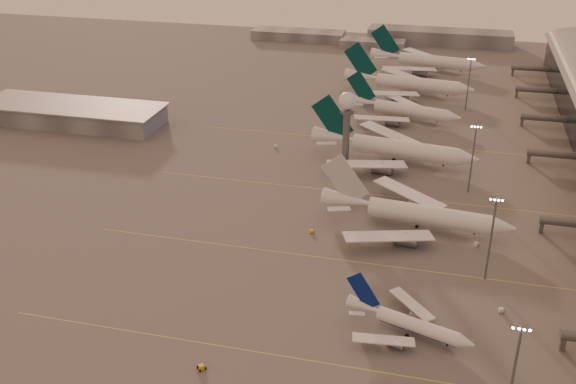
# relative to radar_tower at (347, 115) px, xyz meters

# --- Properties ---
(ground) EXTENTS (700.00, 700.00, 0.00)m
(ground) POSITION_rel_radar_tower_xyz_m (-5.00, -120.00, -20.95)
(ground) COLOR #4F4D4D
(ground) RESTS_ON ground
(taxiway_markings) EXTENTS (180.00, 185.25, 0.02)m
(taxiway_markings) POSITION_rel_radar_tower_xyz_m (25.00, -64.00, -20.94)
(taxiway_markings) COLOR #D3C44A
(taxiway_markings) RESTS_ON ground
(hangar) EXTENTS (82.00, 27.00, 8.50)m
(hangar) POSITION_rel_radar_tower_xyz_m (-125.00, 20.00, -16.63)
(hangar) COLOR #5B5D62
(hangar) RESTS_ON ground
(radar_tower) EXTENTS (6.40, 6.40, 31.10)m
(radar_tower) POSITION_rel_radar_tower_xyz_m (0.00, 0.00, 0.00)
(radar_tower) COLOR #575A5F
(radar_tower) RESTS_ON ground
(mast_a) EXTENTS (3.60, 0.56, 25.00)m
(mast_a) POSITION_rel_radar_tower_xyz_m (53.00, -120.00, -7.21)
(mast_a) COLOR #575A5F
(mast_a) RESTS_ON ground
(mast_b) EXTENTS (3.60, 0.56, 25.00)m
(mast_b) POSITION_rel_radar_tower_xyz_m (50.00, -65.00, -7.21)
(mast_b) COLOR #575A5F
(mast_b) RESTS_ON ground
(mast_c) EXTENTS (3.60, 0.56, 25.00)m
(mast_c) POSITION_rel_radar_tower_xyz_m (45.00, -10.00, -7.21)
(mast_c) COLOR #575A5F
(mast_c) RESTS_ON ground
(mast_d) EXTENTS (3.60, 0.56, 25.00)m
(mast_d) POSITION_rel_radar_tower_xyz_m (43.00, 80.00, -7.21)
(mast_d) COLOR #575A5F
(mast_d) RESTS_ON ground
(distant_horizon) EXTENTS (165.00, 37.50, 9.00)m
(distant_horizon) POSITION_rel_radar_tower_xyz_m (-2.38, 205.14, -17.06)
(distant_horizon) COLOR #5B5D62
(distant_horizon) RESTS_ON ground
(narrowbody_mid) EXTENTS (32.10, 25.20, 12.97)m
(narrowbody_mid) POSITION_rel_radar_tower_xyz_m (31.51, -94.65, -18.32)
(narrowbody_mid) COLOR white
(narrowbody_mid) RESTS_ON ground
(widebody_white) EXTENTS (60.85, 48.52, 21.43)m
(widebody_white) POSITION_rel_radar_tower_xyz_m (29.09, -40.56, -17.23)
(widebody_white) COLOR white
(widebody_white) RESTS_ON ground
(greentail_a) EXTENTS (65.06, 52.20, 23.72)m
(greentail_a) POSITION_rel_radar_tower_xyz_m (16.65, 10.72, -16.76)
(greentail_a) COLOR white
(greentail_a) RESTS_ON ground
(greentail_b) EXTENTS (52.83, 42.14, 19.56)m
(greentail_b) POSITION_rel_radar_tower_xyz_m (15.69, 60.28, -17.49)
(greentail_b) COLOR white
(greentail_b) RESTS_ON ground
(greentail_c) EXTENTS (65.63, 52.64, 23.94)m
(greentail_c) POSITION_rel_radar_tower_xyz_m (14.83, 97.79, -16.72)
(greentail_c) COLOR white
(greentail_c) RESTS_ON ground
(greentail_d) EXTENTS (64.09, 51.35, 23.43)m
(greentail_d) POSITION_rel_radar_tower_xyz_m (21.12, 144.22, -16.81)
(greentail_d) COLOR white
(greentail_d) RESTS_ON ground
(gsv_tug_mid) EXTENTS (4.37, 4.33, 1.10)m
(gsv_tug_mid) POSITION_rel_radar_tower_xyz_m (-12.24, -118.83, -20.38)
(gsv_tug_mid) COLOR yellow
(gsv_tug_mid) RESTS_ON ground
(gsv_truck_b) EXTENTS (6.39, 3.78, 2.43)m
(gsv_truck_b) POSITION_rel_radar_tower_xyz_m (54.16, -79.98, -19.71)
(gsv_truck_b) COLOR silver
(gsv_truck_b) RESTS_ON ground
(gsv_truck_c) EXTENTS (5.34, 5.03, 2.19)m
(gsv_truck_c) POSITION_rel_radar_tower_xyz_m (-1.27, -51.26, -19.83)
(gsv_truck_c) COLOR yellow
(gsv_truck_c) RESTS_ON ground
(gsv_catering_b) EXTENTS (6.20, 4.22, 4.67)m
(gsv_catering_b) POSITION_rel_radar_tower_xyz_m (47.84, -47.59, -18.62)
(gsv_catering_b) COLOR silver
(gsv_catering_b) RESTS_ON ground
(gsv_truck_d) EXTENTS (3.39, 6.08, 2.32)m
(gsv_truck_d) POSITION_rel_radar_tower_xyz_m (-30.59, 13.81, -19.76)
(gsv_truck_d) COLOR silver
(gsv_truck_d) RESTS_ON ground
(gsv_tug_hangar) EXTENTS (4.05, 2.53, 1.13)m
(gsv_tug_hangar) POSITION_rel_radar_tower_xyz_m (31.08, 28.69, -20.37)
(gsv_tug_hangar) COLOR yellow
(gsv_tug_hangar) RESTS_ON ground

